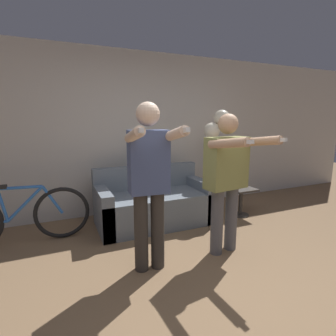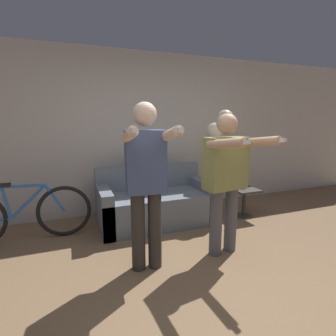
# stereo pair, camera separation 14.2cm
# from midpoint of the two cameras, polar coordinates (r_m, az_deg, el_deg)

# --- Properties ---
(ground_plane) EXTENTS (16.00, 16.00, 0.00)m
(ground_plane) POSITION_cam_midpoint_polar(r_m,az_deg,el_deg) (2.62, 8.34, -25.33)
(ground_plane) COLOR #846647
(wall_back) EXTENTS (10.00, 0.05, 2.60)m
(wall_back) POSITION_cam_midpoint_polar(r_m,az_deg,el_deg) (4.38, -8.26, 7.41)
(wall_back) COLOR beige
(wall_back) RESTS_ON ground_plane
(couch) EXTENTS (1.66, 0.83, 0.83)m
(couch) POSITION_cam_midpoint_polar(r_m,az_deg,el_deg) (3.94, -4.17, -7.91)
(couch) COLOR slate
(couch) RESTS_ON ground_plane
(person_left) EXTENTS (0.50, 0.70, 1.70)m
(person_left) POSITION_cam_midpoint_polar(r_m,az_deg,el_deg) (2.56, -5.70, -1.95)
(person_left) COLOR #38332D
(person_left) RESTS_ON ground_plane
(person_right) EXTENTS (0.62, 0.73, 1.59)m
(person_right) POSITION_cam_midpoint_polar(r_m,az_deg,el_deg) (2.98, 11.46, -1.27)
(person_right) COLOR #56565B
(person_right) RESTS_ON ground_plane
(cat) EXTENTS (0.45, 0.12, 0.18)m
(cat) POSITION_cam_midpoint_polar(r_m,az_deg,el_deg) (4.10, -5.23, 1.82)
(cat) COLOR #3D3833
(cat) RESTS_ON couch
(floor_lamp) EXTENTS (0.43, 0.25, 1.68)m
(floor_lamp) POSITION_cam_midpoint_polar(r_m,az_deg,el_deg) (4.28, 9.61, 8.39)
(floor_lamp) COLOR #756047
(floor_lamp) RESTS_ON ground_plane
(side_table) EXTENTS (0.39, 0.39, 0.46)m
(side_table) POSITION_cam_midpoint_polar(r_m,az_deg,el_deg) (4.35, 14.73, -5.92)
(side_table) COLOR #38332D
(side_table) RESTS_ON ground_plane
(cup) EXTENTS (0.07, 0.07, 0.08)m
(cup) POSITION_cam_midpoint_polar(r_m,az_deg,el_deg) (4.33, 14.59, -3.63)
(cup) COLOR silver
(cup) RESTS_ON side_table
(bicycle) EXTENTS (1.67, 0.07, 0.77)m
(bicycle) POSITION_cam_midpoint_polar(r_m,az_deg,el_deg) (3.76, -30.69, -9.19)
(bicycle) COLOR black
(bicycle) RESTS_ON ground_plane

